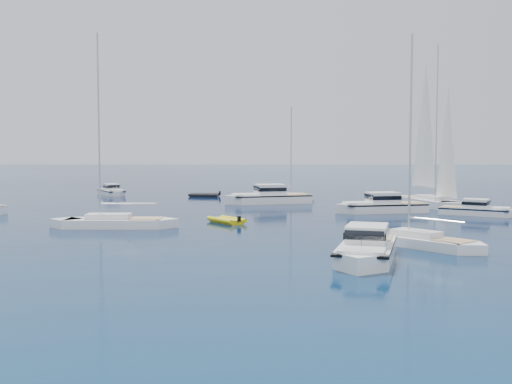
% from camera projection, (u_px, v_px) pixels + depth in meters
% --- Properties ---
extents(ground, '(400.00, 400.00, 0.00)m').
position_uv_depth(ground, '(261.00, 265.00, 34.29)').
color(ground, navy).
rests_on(ground, ground).
extents(motor_cruiser_near, '(5.30, 10.11, 2.54)m').
position_uv_depth(motor_cruiser_near, '(366.00, 260.00, 35.73)').
color(motor_cruiser_near, white).
rests_on(motor_cruiser_near, ground).
extents(motor_cruiser_centre, '(10.11, 4.96, 2.55)m').
position_uv_depth(motor_cruiser_centre, '(381.00, 212.00, 61.97)').
color(motor_cruiser_centre, silver).
rests_on(motor_cruiser_centre, ground).
extents(motor_cruiser_far_r, '(7.66, 5.71, 1.97)m').
position_uv_depth(motor_cruiser_far_r, '(477.00, 215.00, 59.30)').
color(motor_cruiser_far_r, white).
rests_on(motor_cruiser_far_r, ground).
extents(motor_cruiser_distant, '(11.10, 6.12, 2.79)m').
position_uv_depth(motor_cruiser_distant, '(268.00, 203.00, 72.11)').
color(motor_cruiser_distant, white).
rests_on(motor_cruiser_distant, ground).
extents(motor_cruiser_horizon, '(5.54, 7.43, 1.91)m').
position_uv_depth(motor_cruiser_horizon, '(112.00, 195.00, 84.71)').
color(motor_cruiser_horizon, silver).
rests_on(motor_cruiser_horizon, ground).
extents(sailboat_mid_r, '(8.27, 8.83, 14.13)m').
position_uv_depth(sailboat_mid_r, '(421.00, 247.00, 40.53)').
color(sailboat_mid_r, white).
rests_on(sailboat_mid_r, ground).
extents(sailboat_mid_l, '(10.81, 2.89, 15.86)m').
position_uv_depth(sailboat_mid_l, '(114.00, 228.00, 50.26)').
color(sailboat_mid_l, white).
rests_on(sailboat_mid_l, ground).
extents(sailboat_centre, '(8.17, 4.35, 11.63)m').
position_uv_depth(sailboat_centre, '(285.00, 201.00, 75.44)').
color(sailboat_centre, white).
rests_on(sailboat_centre, ground).
extents(sailboat_sails_r, '(6.63, 12.52, 17.84)m').
position_uv_depth(sailboat_sails_r, '(429.00, 206.00, 68.62)').
color(sailboat_sails_r, silver).
rests_on(sailboat_sails_r, ground).
extents(tender_yellow, '(3.91, 4.28, 0.95)m').
position_uv_depth(tender_yellow, '(227.00, 223.00, 53.37)').
color(tender_yellow, yellow).
rests_on(tender_yellow, ground).
extents(tender_grey_far, '(4.34, 2.71, 0.95)m').
position_uv_depth(tender_grey_far, '(204.00, 197.00, 81.77)').
color(tender_grey_far, black).
rests_on(tender_grey_far, ground).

